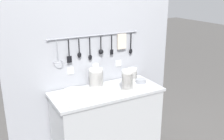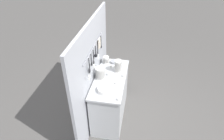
{
  "view_description": "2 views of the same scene",
  "coord_description": "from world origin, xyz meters",
  "px_view_note": "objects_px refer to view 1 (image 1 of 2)",
  "views": [
    {
      "loc": [
        -1.16,
        -2.25,
        1.94
      ],
      "look_at": [
        0.07,
        0.02,
        1.09
      ],
      "focal_mm": 42.0,
      "sensor_mm": 36.0,
      "label": 1
    },
    {
      "loc": [
        -2.42,
        -0.45,
        2.74
      ],
      "look_at": [
        -0.02,
        -0.03,
        1.04
      ],
      "focal_mm": 30.0,
      "sensor_mm": 36.0,
      "label": 2
    }
  ],
  "objects_px": {
    "plate_stack": "(74,93)",
    "steel_mixing_bowl": "(141,81)",
    "bowl_stack_tall_left": "(132,74)",
    "cup_beside_plates": "(129,83)",
    "cup_front_right": "(122,95)",
    "cup_edge_far": "(109,86)",
    "cup_mid_row": "(131,85)",
    "bowl_stack_back_corner": "(127,80)",
    "cup_edge_near": "(99,96)",
    "cup_back_left": "(137,87)",
    "bowl_stack_short_front": "(96,78)",
    "cup_centre": "(67,107)"
  },
  "relations": [
    {
      "from": "cup_back_left",
      "to": "cup_edge_far",
      "type": "bearing_deg",
      "value": 146.33
    },
    {
      "from": "cup_front_right",
      "to": "cup_beside_plates",
      "type": "bearing_deg",
      "value": 46.08
    },
    {
      "from": "cup_front_right",
      "to": "steel_mixing_bowl",
      "type": "bearing_deg",
      "value": 31.15
    },
    {
      "from": "bowl_stack_back_corner",
      "to": "cup_edge_far",
      "type": "relative_size",
      "value": 5.53
    },
    {
      "from": "cup_centre",
      "to": "cup_edge_far",
      "type": "height_order",
      "value": "same"
    },
    {
      "from": "bowl_stack_tall_left",
      "to": "cup_beside_plates",
      "type": "relative_size",
      "value": 3.37
    },
    {
      "from": "cup_edge_near",
      "to": "cup_front_right",
      "type": "relative_size",
      "value": 1.0
    },
    {
      "from": "cup_edge_far",
      "to": "steel_mixing_bowl",
      "type": "bearing_deg",
      "value": -3.51
    },
    {
      "from": "cup_beside_plates",
      "to": "cup_edge_far",
      "type": "relative_size",
      "value": 1.0
    },
    {
      "from": "cup_centre",
      "to": "cup_edge_near",
      "type": "bearing_deg",
      "value": 13.55
    },
    {
      "from": "cup_edge_near",
      "to": "cup_front_right",
      "type": "bearing_deg",
      "value": -21.77
    },
    {
      "from": "plate_stack",
      "to": "cup_edge_far",
      "type": "bearing_deg",
      "value": 3.44
    },
    {
      "from": "cup_edge_far",
      "to": "bowl_stack_tall_left",
      "type": "bearing_deg",
      "value": 17.23
    },
    {
      "from": "bowl_stack_tall_left",
      "to": "cup_mid_row",
      "type": "relative_size",
      "value": 3.37
    },
    {
      "from": "bowl_stack_tall_left",
      "to": "bowl_stack_short_front",
      "type": "relative_size",
      "value": 0.68
    },
    {
      "from": "bowl_stack_short_front",
      "to": "steel_mixing_bowl",
      "type": "distance_m",
      "value": 0.52
    },
    {
      "from": "bowl_stack_back_corner",
      "to": "cup_beside_plates",
      "type": "height_order",
      "value": "bowl_stack_back_corner"
    },
    {
      "from": "bowl_stack_tall_left",
      "to": "steel_mixing_bowl",
      "type": "distance_m",
      "value": 0.15
    },
    {
      "from": "cup_beside_plates",
      "to": "cup_back_left",
      "type": "relative_size",
      "value": 1.0
    },
    {
      "from": "cup_mid_row",
      "to": "cup_beside_plates",
      "type": "bearing_deg",
      "value": 76.47
    },
    {
      "from": "cup_mid_row",
      "to": "cup_front_right",
      "type": "height_order",
      "value": "same"
    },
    {
      "from": "cup_edge_near",
      "to": "cup_mid_row",
      "type": "height_order",
      "value": "same"
    },
    {
      "from": "bowl_stack_short_front",
      "to": "steel_mixing_bowl",
      "type": "xyz_separation_m",
      "value": [
        0.49,
        -0.14,
        -0.08
      ]
    },
    {
      "from": "bowl_stack_back_corner",
      "to": "cup_mid_row",
      "type": "height_order",
      "value": "bowl_stack_back_corner"
    },
    {
      "from": "bowl_stack_short_front",
      "to": "steel_mixing_bowl",
      "type": "height_order",
      "value": "bowl_stack_short_front"
    },
    {
      "from": "bowl_stack_short_front",
      "to": "steel_mixing_bowl",
      "type": "relative_size",
      "value": 1.75
    },
    {
      "from": "cup_front_right",
      "to": "cup_back_left",
      "type": "distance_m",
      "value": 0.26
    },
    {
      "from": "cup_mid_row",
      "to": "cup_edge_far",
      "type": "height_order",
      "value": "same"
    },
    {
      "from": "bowl_stack_tall_left",
      "to": "cup_centre",
      "type": "relative_size",
      "value": 3.37
    },
    {
      "from": "bowl_stack_back_corner",
      "to": "cup_edge_far",
      "type": "xyz_separation_m",
      "value": [
        -0.13,
        0.14,
        -0.09
      ]
    },
    {
      "from": "cup_back_left",
      "to": "bowl_stack_tall_left",
      "type": "bearing_deg",
      "value": 67.71
    },
    {
      "from": "cup_centre",
      "to": "cup_back_left",
      "type": "relative_size",
      "value": 1.0
    },
    {
      "from": "plate_stack",
      "to": "cup_front_right",
      "type": "xyz_separation_m",
      "value": [
        0.41,
        -0.23,
        -0.01
      ]
    },
    {
      "from": "cup_back_left",
      "to": "bowl_stack_back_corner",
      "type": "bearing_deg",
      "value": 169.84
    },
    {
      "from": "cup_edge_near",
      "to": "cup_edge_far",
      "type": "xyz_separation_m",
      "value": [
        0.21,
        0.17,
        0.0
      ]
    },
    {
      "from": "bowl_stack_tall_left",
      "to": "cup_edge_near",
      "type": "xyz_separation_m",
      "value": [
        -0.57,
        -0.28,
        -0.05
      ]
    },
    {
      "from": "cup_front_right",
      "to": "cup_edge_far",
      "type": "bearing_deg",
      "value": 90.72
    },
    {
      "from": "bowl_stack_tall_left",
      "to": "cup_back_left",
      "type": "bearing_deg",
      "value": -112.29
    },
    {
      "from": "cup_beside_plates",
      "to": "cup_centre",
      "type": "bearing_deg",
      "value": -162.74
    },
    {
      "from": "steel_mixing_bowl",
      "to": "bowl_stack_tall_left",
      "type": "bearing_deg",
      "value": 102.11
    },
    {
      "from": "bowl_stack_back_corner",
      "to": "cup_edge_far",
      "type": "bearing_deg",
      "value": 132.92
    },
    {
      "from": "cup_back_left",
      "to": "plate_stack",
      "type": "bearing_deg",
      "value": 167.95
    },
    {
      "from": "cup_beside_plates",
      "to": "cup_centre",
      "type": "xyz_separation_m",
      "value": [
        -0.81,
        -0.25,
        0.0
      ]
    },
    {
      "from": "steel_mixing_bowl",
      "to": "cup_centre",
      "type": "distance_m",
      "value": 0.98
    },
    {
      "from": "plate_stack",
      "to": "cup_mid_row",
      "type": "height_order",
      "value": "plate_stack"
    },
    {
      "from": "cup_mid_row",
      "to": "cup_edge_far",
      "type": "bearing_deg",
      "value": 161.96
    },
    {
      "from": "bowl_stack_tall_left",
      "to": "bowl_stack_short_front",
      "type": "height_order",
      "value": "bowl_stack_short_front"
    },
    {
      "from": "cup_beside_plates",
      "to": "cup_edge_far",
      "type": "bearing_deg",
      "value": 178.56
    },
    {
      "from": "plate_stack",
      "to": "steel_mixing_bowl",
      "type": "xyz_separation_m",
      "value": [
        0.8,
        0.0,
        -0.01
      ]
    },
    {
      "from": "bowl_stack_back_corner",
      "to": "cup_edge_near",
      "type": "bearing_deg",
      "value": -175.39
    }
  ]
}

